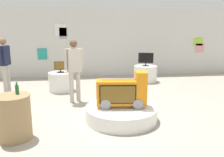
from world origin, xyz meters
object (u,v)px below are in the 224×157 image
at_px(novelty_firetruck_tv, 122,93).
at_px(tv_on_center_rear, 60,67).
at_px(main_display_pedestal, 121,113).
at_px(display_pedestal_left_rear, 145,74).
at_px(display_pedestal_center_rear, 61,82).
at_px(shopper_browsing_near_truck, 74,66).
at_px(tv_on_left_rear, 146,59).
at_px(shopper_browsing_rear, 5,62).
at_px(side_table_round, 14,117).
at_px(bottle_on_side_table, 17,89).

distance_m(novelty_firetruck_tv, tv_on_center_rear, 3.12).
height_order(main_display_pedestal, novelty_firetruck_tv, novelty_firetruck_tv).
distance_m(display_pedestal_left_rear, display_pedestal_center_rear, 3.26).
bearing_deg(shopper_browsing_near_truck, novelty_firetruck_tv, -53.08).
xyz_separation_m(tv_on_left_rear, shopper_browsing_near_truck, (-2.62, -2.23, 0.12)).
bearing_deg(shopper_browsing_rear, side_table_round, -71.03).
relative_size(tv_on_left_rear, side_table_round, 0.67).
xyz_separation_m(tv_on_center_rear, bottle_on_side_table, (-0.49, -3.24, 0.12)).
bearing_deg(side_table_round, novelty_firetruck_tv, 16.68).
xyz_separation_m(display_pedestal_center_rear, shopper_browsing_near_truck, (0.49, -1.26, 0.70)).
xyz_separation_m(main_display_pedestal, display_pedestal_center_rear, (-1.54, 2.69, 0.15)).
xyz_separation_m(novelty_firetruck_tv, shopper_browsing_rear, (-3.16, 2.36, 0.40)).
bearing_deg(shopper_browsing_rear, display_pedestal_left_rear, 15.51).
height_order(display_pedestal_center_rear, shopper_browsing_near_truck, shopper_browsing_near_truck).
bearing_deg(tv_on_left_rear, novelty_firetruck_tv, -112.88).
xyz_separation_m(display_pedestal_left_rear, side_table_round, (-3.67, -4.31, 0.12)).
distance_m(novelty_firetruck_tv, tv_on_left_rear, 3.99).
bearing_deg(tv_on_center_rear, tv_on_left_rear, 17.38).
xyz_separation_m(display_pedestal_left_rear, display_pedestal_center_rear, (-3.11, -0.97, 0.00)).
distance_m(tv_on_center_rear, bottle_on_side_table, 3.28).
bearing_deg(display_pedestal_left_rear, novelty_firetruck_tv, -112.84).
relative_size(main_display_pedestal, tv_on_center_rear, 4.01).
bearing_deg(tv_on_left_rear, main_display_pedestal, -113.21).
height_order(side_table_round, shopper_browsing_near_truck, shopper_browsing_near_truck).
height_order(display_pedestal_left_rear, display_pedestal_center_rear, same).
bearing_deg(shopper_browsing_near_truck, tv_on_center_rear, 111.18).
relative_size(tv_on_left_rear, bottle_on_side_table, 2.48).
height_order(side_table_round, bottle_on_side_table, bottle_on_side_table).
distance_m(display_pedestal_left_rear, shopper_browsing_rear, 4.93).
xyz_separation_m(tv_on_left_rear, display_pedestal_center_rear, (-3.11, -0.97, -0.58)).
height_order(display_pedestal_center_rear, bottle_on_side_table, bottle_on_side_table).
bearing_deg(main_display_pedestal, shopper_browsing_rear, 143.08).
height_order(novelty_firetruck_tv, display_pedestal_left_rear, novelty_firetruck_tv).
bearing_deg(tv_on_left_rear, display_pedestal_center_rear, -162.68).
xyz_separation_m(novelty_firetruck_tv, display_pedestal_center_rear, (-1.56, 2.69, -0.32)).
height_order(novelty_firetruck_tv, tv_on_center_rear, novelty_firetruck_tv).
bearing_deg(tv_on_center_rear, display_pedestal_left_rear, 17.45).
height_order(main_display_pedestal, side_table_round, side_table_round).
bearing_deg(display_pedestal_center_rear, side_table_round, -99.53).
distance_m(novelty_firetruck_tv, display_pedestal_left_rear, 3.99).
bearing_deg(main_display_pedestal, tv_on_center_rear, 119.93).
bearing_deg(novelty_firetruck_tv, display_pedestal_center_rear, 120.14).
height_order(main_display_pedestal, tv_on_center_rear, tv_on_center_rear).
bearing_deg(shopper_browsing_near_truck, tv_on_left_rear, 40.35).
bearing_deg(main_display_pedestal, side_table_round, -162.94).
bearing_deg(shopper_browsing_rear, tv_on_left_rear, 15.46).
height_order(tv_on_center_rear, bottle_on_side_table, bottle_on_side_table).
relative_size(display_pedestal_left_rear, bottle_on_side_table, 3.90).
bearing_deg(display_pedestal_left_rear, display_pedestal_center_rear, -162.61).
bearing_deg(display_pedestal_left_rear, shopper_browsing_rear, -164.49).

